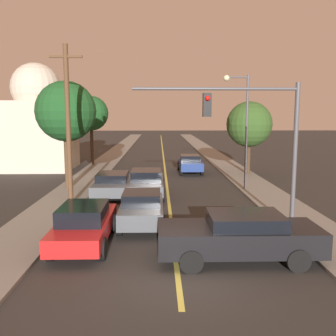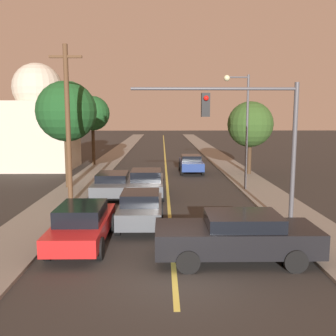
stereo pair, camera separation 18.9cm
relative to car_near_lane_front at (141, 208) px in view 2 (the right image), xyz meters
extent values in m
plane|color=#2D2B28|center=(1.24, -4.94, -0.77)|extent=(200.00, 200.00, 0.00)
cube|color=#2D2B28|center=(1.24, 31.06, -0.77)|extent=(8.84, 80.00, 0.01)
cube|color=#D1C14C|center=(1.24, 31.06, -0.76)|extent=(0.16, 76.00, 0.00)
cube|color=gray|center=(-4.43, 31.06, -0.71)|extent=(2.50, 80.00, 0.12)
cube|color=gray|center=(6.91, 31.06, -0.71)|extent=(2.50, 80.00, 0.12)
cube|color=#474C51|center=(0.00, 0.03, -0.10)|extent=(1.73, 4.01, 0.64)
cube|color=black|center=(0.00, -0.13, 0.47)|extent=(1.52, 1.80, 0.49)
cylinder|color=black|center=(-0.82, 1.28, -0.42)|extent=(0.22, 0.69, 0.69)
cylinder|color=black|center=(0.82, 1.28, -0.42)|extent=(0.22, 0.69, 0.69)
cylinder|color=black|center=(-0.82, -1.21, -0.42)|extent=(0.22, 0.69, 0.69)
cylinder|color=black|center=(0.82, -1.21, -0.42)|extent=(0.22, 0.69, 0.69)
cube|color=#474C51|center=(0.00, 5.85, -0.10)|extent=(1.90, 4.54, 0.59)
cube|color=black|center=(0.00, 5.67, 0.48)|extent=(1.67, 2.04, 0.57)
cylinder|color=black|center=(-0.90, 7.25, -0.39)|extent=(0.22, 0.76, 0.76)
cylinder|color=black|center=(0.90, 7.25, -0.39)|extent=(0.22, 0.76, 0.76)
cylinder|color=black|center=(-0.90, 4.44, -0.39)|extent=(0.22, 0.76, 0.76)
cylinder|color=black|center=(0.90, 4.44, -0.39)|extent=(0.22, 0.76, 0.76)
cube|color=red|center=(-1.94, -2.20, -0.12)|extent=(1.74, 4.67, 0.57)
cube|color=black|center=(-1.94, -2.39, 0.45)|extent=(1.53, 2.10, 0.56)
cylinder|color=black|center=(-2.77, -0.76, -0.40)|extent=(0.22, 0.74, 0.74)
cylinder|color=black|center=(-1.12, -0.76, -0.40)|extent=(0.22, 0.74, 0.74)
cylinder|color=black|center=(-2.77, -3.65, -0.40)|extent=(0.22, 0.74, 0.74)
cylinder|color=black|center=(-1.12, -3.65, -0.40)|extent=(0.22, 0.74, 0.74)
cube|color=#474C51|center=(-1.94, 6.24, -0.17)|extent=(1.93, 4.95, 0.57)
cube|color=black|center=(-1.94, 6.04, 0.33)|extent=(1.70, 2.23, 0.42)
cylinder|color=black|center=(-2.86, 7.77, -0.45)|extent=(0.22, 0.64, 0.64)
cylinder|color=black|center=(-1.03, 7.77, -0.45)|extent=(0.22, 0.64, 0.64)
cylinder|color=black|center=(-2.86, 4.70, -0.45)|extent=(0.22, 0.64, 0.64)
cylinder|color=black|center=(-1.03, 4.70, -0.45)|extent=(0.22, 0.64, 0.64)
cube|color=navy|center=(3.23, 14.42, -0.09)|extent=(1.70, 4.34, 0.62)
cube|color=black|center=(3.23, 14.60, 0.43)|extent=(1.50, 1.95, 0.41)
cylinder|color=black|center=(4.03, 13.08, -0.39)|extent=(0.22, 0.75, 0.75)
cylinder|color=black|center=(2.42, 13.08, -0.39)|extent=(0.22, 0.75, 0.75)
cylinder|color=black|center=(4.03, 15.77, -0.39)|extent=(0.22, 0.75, 0.75)
cylinder|color=black|center=(2.42, 15.77, -0.39)|extent=(0.22, 0.75, 0.75)
cube|color=black|center=(3.23, -3.81, -0.03)|extent=(5.11, 1.99, 0.77)
cube|color=black|center=(3.44, -3.81, 0.56)|extent=(2.30, 1.75, 0.41)
cylinder|color=black|center=(1.65, -4.76, -0.41)|extent=(0.71, 0.22, 0.71)
cylinder|color=black|center=(1.65, -2.87, -0.41)|extent=(0.71, 0.22, 0.71)
cylinder|color=black|center=(4.82, -4.76, -0.41)|extent=(0.71, 0.22, 0.71)
cylinder|color=black|center=(4.82, -2.87, -0.41)|extent=(0.71, 0.22, 0.71)
cylinder|color=#47474C|center=(6.06, -0.71, 2.22)|extent=(0.18, 0.18, 5.74)
cylinder|color=#47474C|center=(2.88, -0.71, 4.84)|extent=(6.35, 0.12, 0.12)
cube|color=black|center=(2.56, -0.71, 4.23)|extent=(0.32, 0.28, 0.90)
sphere|color=red|center=(2.56, -0.89, 4.47)|extent=(0.20, 0.20, 0.20)
cylinder|color=#47474C|center=(6.01, 7.27, 2.77)|extent=(0.14, 0.14, 6.84)
cylinder|color=#47474C|center=(5.37, 7.27, 6.04)|extent=(1.28, 0.09, 0.09)
sphere|color=beige|center=(4.73, 7.27, 5.99)|extent=(0.36, 0.36, 0.36)
cylinder|color=#513823|center=(-3.78, 3.58, 3.30)|extent=(0.24, 0.24, 7.89)
cube|color=#513823|center=(-3.78, 3.58, 6.64)|extent=(1.60, 0.12, 0.12)
cylinder|color=#3D2B1C|center=(-5.33, 18.74, 1.12)|extent=(0.29, 0.29, 3.54)
sphere|color=#19471E|center=(-5.33, 18.74, 3.97)|extent=(3.09, 3.09, 3.09)
cylinder|color=#4C3823|center=(-4.94, 8.01, 1.06)|extent=(0.41, 0.41, 3.42)
sphere|color=#19471E|center=(-4.94, 8.01, 4.06)|extent=(3.68, 3.68, 3.68)
cylinder|color=#3D2B1C|center=(7.58, 13.14, 0.64)|extent=(0.33, 0.33, 2.58)
sphere|color=#2D4C1E|center=(7.58, 13.14, 3.14)|extent=(3.45, 3.45, 3.45)
cube|color=#BCB29E|center=(-9.54, 16.96, 2.08)|extent=(5.72, 5.72, 5.71)
sphere|color=#BCB29E|center=(-9.54, 16.96, 6.07)|extent=(4.11, 4.11, 4.11)
camera|label=1|loc=(0.70, -15.19, 3.86)|focal=40.00mm
camera|label=2|loc=(0.89, -15.20, 3.86)|focal=40.00mm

